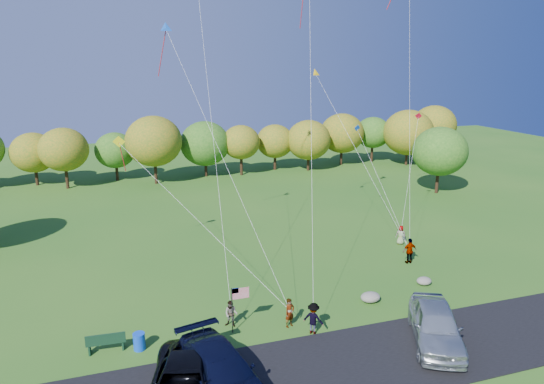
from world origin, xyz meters
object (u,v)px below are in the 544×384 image
at_px(flyer_b, 231,314).
at_px(park_bench, 106,342).
at_px(flyer_e, 401,235).
at_px(minivan_silver, 436,325).
at_px(flyer_a, 290,313).
at_px(minivan_navy, 222,372).
at_px(flyer_d, 410,251).
at_px(trash_barrel, 139,341).
at_px(flyer_c, 313,319).

height_order(flyer_b, park_bench, flyer_b).
distance_m(flyer_e, park_bench, 24.17).
relative_size(minivan_silver, park_bench, 3.01).
height_order(minivan_silver, flyer_a, minivan_silver).
bearing_deg(flyer_a, minivan_navy, -161.15).
xyz_separation_m(flyer_a, flyer_b, (-3.10, 1.01, -0.07)).
distance_m(minivan_silver, flyer_d, 10.57).
bearing_deg(minivan_navy, trash_barrel, 114.34).
distance_m(minivan_navy, park_bench, 6.94).
bearing_deg(flyer_e, minivan_silver, 88.54).
height_order(minivan_navy, flyer_e, minivan_navy).
xyz_separation_m(flyer_a, flyer_c, (0.98, -1.07, 0.05)).
bearing_deg(flyer_a, flyer_d, 2.91).
distance_m(flyer_b, flyer_e, 17.90).
bearing_deg(minivan_silver, park_bench, -168.77).
height_order(flyer_a, flyer_b, flyer_a).
xyz_separation_m(flyer_b, flyer_d, (14.45, 4.58, 0.19)).
bearing_deg(flyer_e, trash_barrel, 46.74).
xyz_separation_m(minivan_silver, flyer_b, (-9.79, 4.92, -0.29)).
height_order(minivan_silver, flyer_d, minivan_silver).
xyz_separation_m(flyer_c, flyer_d, (10.37, 6.66, 0.06)).
distance_m(minivan_silver, flyer_c, 6.38).
bearing_deg(flyer_c, minivan_navy, 73.37).
xyz_separation_m(flyer_c, trash_barrel, (-9.09, 1.34, -0.44)).
relative_size(park_bench, trash_barrel, 2.15).
height_order(flyer_e, park_bench, flyer_e).
bearing_deg(trash_barrel, minivan_silver, -15.74).
distance_m(minivan_navy, minivan_silver, 11.45).
bearing_deg(flyer_d, park_bench, 14.50).
distance_m(minivan_navy, flyer_d, 18.89).
height_order(minivan_navy, flyer_a, minivan_navy).
xyz_separation_m(minivan_navy, park_bench, (-4.98, 4.81, -0.42)).
relative_size(flyer_a, trash_barrel, 1.86).
distance_m(flyer_b, flyer_c, 4.58).
bearing_deg(trash_barrel, minivan_navy, -53.66).
bearing_deg(flyer_d, flyer_c, 33.66).
bearing_deg(flyer_a, trash_barrel, 154.84).
relative_size(minivan_navy, flyer_a, 3.81).
bearing_deg(flyer_e, minivan_navy, 61.15).
relative_size(flyer_b, flyer_e, 0.99).
relative_size(flyer_a, flyer_e, 1.08).
bearing_deg(flyer_b, flyer_e, 59.80).
xyz_separation_m(minivan_silver, flyer_c, (-5.72, 2.84, -0.17)).
bearing_deg(minivan_navy, park_bench, 123.95).
relative_size(flyer_c, flyer_d, 0.93).
bearing_deg(flyer_d, flyer_b, 18.55).
bearing_deg(flyer_d, minivan_silver, 64.85).
relative_size(minivan_navy, minivan_silver, 1.09).
xyz_separation_m(flyer_c, flyer_e, (11.87, 10.22, -0.12)).
distance_m(flyer_c, flyer_e, 15.66).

